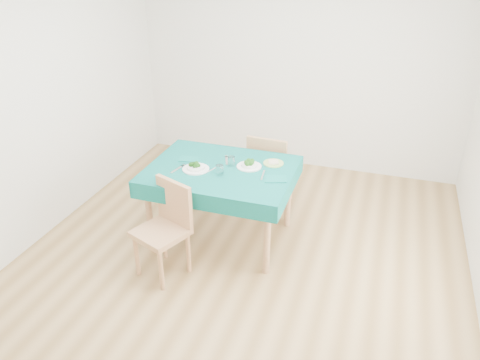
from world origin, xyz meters
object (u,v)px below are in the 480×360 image
(table, at_px, (222,204))
(bowl_near, at_px, (196,166))
(chair_far, at_px, (272,160))
(side_plate, at_px, (273,163))
(bowl_far, at_px, (249,164))
(chair_near, at_px, (160,226))

(table, bearing_deg, bowl_near, -155.26)
(chair_far, relative_size, side_plate, 5.54)
(chair_far, bearing_deg, side_plate, 109.78)
(side_plate, bearing_deg, chair_far, 105.33)
(chair_far, xyz_separation_m, side_plate, (0.15, -0.54, 0.23))
(chair_far, relative_size, bowl_far, 4.62)
(bowl_near, height_order, bowl_far, bowl_near)
(chair_far, distance_m, side_plate, 0.61)
(chair_near, height_order, chair_far, chair_far)
(chair_far, bearing_deg, bowl_near, 65.35)
(table, relative_size, bowl_far, 5.79)
(table, relative_size, chair_near, 1.35)
(table, relative_size, chair_far, 1.25)
(table, xyz_separation_m, side_plate, (0.44, 0.25, 0.38))
(chair_near, xyz_separation_m, bowl_near, (0.09, 0.59, 0.30))
(table, distance_m, bowl_near, 0.48)
(chair_near, xyz_separation_m, side_plate, (0.73, 0.94, 0.27))
(chair_near, distance_m, side_plate, 1.22)
(chair_far, relative_size, bowl_near, 4.34)
(bowl_far, distance_m, side_plate, 0.24)
(table, distance_m, chair_near, 0.76)
(table, xyz_separation_m, chair_near, (-0.30, -0.69, 0.12))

